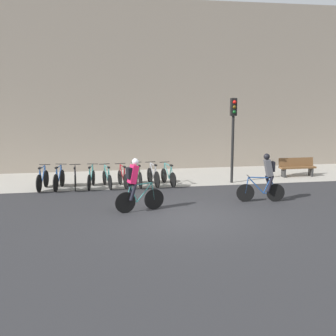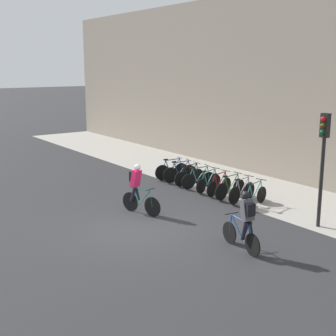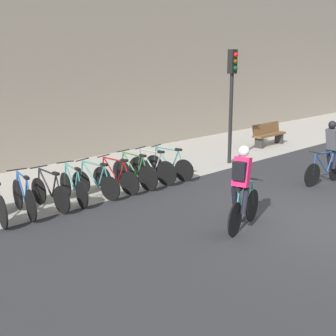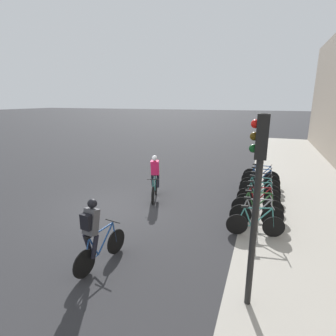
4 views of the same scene
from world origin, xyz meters
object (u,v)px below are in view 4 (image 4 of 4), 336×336
(parked_bike_5, at_px, (258,201))
(parked_bike_7, at_px, (256,214))
(parked_bike_8, at_px, (255,223))
(parked_bike_1, at_px, (260,180))
(cyclist_pink, at_px, (155,176))
(parked_bike_0, at_px, (261,176))
(parked_bike_3, at_px, (259,189))
(traffic_light_pole, at_px, (258,180))
(cyclist_grey, at_px, (94,232))
(parked_bike_2, at_px, (260,184))
(parked_bike_6, at_px, (257,207))
(parked_bike_4, at_px, (258,195))

(parked_bike_5, relative_size, parked_bike_7, 0.95)
(parked_bike_5, xyz_separation_m, parked_bike_8, (1.96, -0.00, 0.01))
(parked_bike_1, bearing_deg, cyclist_pink, -55.55)
(parked_bike_0, distance_m, parked_bike_7, 4.58)
(cyclist_pink, bearing_deg, parked_bike_1, 124.45)
(parked_bike_3, height_order, traffic_light_pole, traffic_light_pole)
(parked_bike_1, xyz_separation_m, traffic_light_pole, (7.44, 0.00, 2.15))
(cyclist_grey, height_order, parked_bike_1, cyclist_grey)
(parked_bike_1, bearing_deg, traffic_light_pole, 0.02)
(cyclist_grey, distance_m, parked_bike_7, 5.05)
(parked_bike_0, xyz_separation_m, parked_bike_7, (4.58, -0.00, -0.01))
(parked_bike_8, bearing_deg, parked_bike_5, 179.98)
(parked_bike_2, height_order, traffic_light_pole, traffic_light_pole)
(cyclist_grey, height_order, parked_bike_3, cyclist_grey)
(cyclist_grey, height_order, parked_bike_0, cyclist_grey)
(parked_bike_6, bearing_deg, parked_bike_7, 0.06)
(parked_bike_1, distance_m, parked_bike_4, 1.96)
(cyclist_grey, relative_size, parked_bike_2, 1.07)
(parked_bike_4, bearing_deg, traffic_light_pole, 0.05)
(parked_bike_2, distance_m, traffic_light_pole, 7.12)
(parked_bike_0, relative_size, parked_bike_5, 1.06)
(cyclist_grey, bearing_deg, parked_bike_1, 155.28)
(parked_bike_8, bearing_deg, cyclist_pink, -114.48)
(parked_bike_2, xyz_separation_m, parked_bike_4, (1.31, -0.00, -0.01))
(parked_bike_5, bearing_deg, parked_bike_3, 180.00)
(parked_bike_2, relative_size, parked_bike_8, 1.00)
(parked_bike_1, height_order, parked_bike_2, parked_bike_1)
(parked_bike_1, xyz_separation_m, parked_bike_2, (0.66, -0.00, -0.02))
(cyclist_grey, relative_size, parked_bike_8, 1.06)
(traffic_light_pole, bearing_deg, parked_bike_4, -179.95)
(parked_bike_0, height_order, parked_bike_4, parked_bike_0)
(parked_bike_5, bearing_deg, parked_bike_6, 0.03)
(cyclist_grey, bearing_deg, parked_bike_4, 148.12)
(parked_bike_1, bearing_deg, parked_bike_4, -0.05)
(cyclist_pink, height_order, parked_bike_2, cyclist_pink)
(parked_bike_0, distance_m, parked_bike_2, 1.31)
(parked_bike_0, bearing_deg, parked_bike_5, -0.02)
(parked_bike_8, bearing_deg, cyclist_grey, -49.47)
(parked_bike_6, distance_m, parked_bike_8, 1.31)
(parked_bike_2, distance_m, parked_bike_3, 0.65)
(parked_bike_3, xyz_separation_m, parked_bike_8, (3.27, -0.00, -0.00))
(parked_bike_3, bearing_deg, parked_bike_6, 0.01)
(cyclist_pink, bearing_deg, parked_bike_6, 82.66)
(cyclist_grey, relative_size, parked_bike_5, 1.12)
(cyclist_pink, relative_size, parked_bike_2, 1.08)
(parked_bike_0, xyz_separation_m, parked_bike_6, (3.92, -0.00, -0.01))
(cyclist_grey, xyz_separation_m, parked_bike_8, (-2.97, 3.47, -0.55))
(parked_bike_2, bearing_deg, parked_bike_7, 0.02)
(cyclist_pink, bearing_deg, parked_bike_7, 73.73)
(parked_bike_6, height_order, traffic_light_pole, traffic_light_pole)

